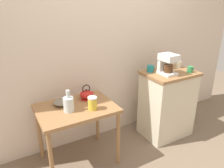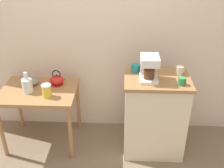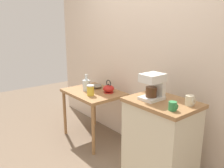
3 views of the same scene
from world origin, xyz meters
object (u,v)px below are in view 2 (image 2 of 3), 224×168
mug_tall_green (182,81)px  bowl_stoneware (31,81)px  glass_carafe_vase (27,85)px  coffee_maker (149,67)px  mug_dark_teal (136,68)px  mug_small_cream (180,70)px  canister_enamel (47,91)px  teakettle (57,80)px

mug_tall_green → bowl_stoneware: bearing=168.4°
glass_carafe_vase → coffee_maker: (1.29, -0.05, 0.27)m
bowl_stoneware → mug_dark_teal: size_ratio=1.98×
bowl_stoneware → glass_carafe_vase: bearing=-82.5°
bowl_stoneware → mug_tall_green: size_ratio=2.34×
bowl_stoneware → glass_carafe_vase: (0.02, -0.18, 0.05)m
bowl_stoneware → mug_dark_teal: mug_dark_teal is taller
mug_dark_teal → mug_tall_green: 0.52m
bowl_stoneware → mug_small_cream: bearing=-3.8°
canister_enamel → glass_carafe_vase: bearing=159.5°
mug_small_cream → mug_tall_green: 0.23m
bowl_stoneware → canister_enamel: 0.37m
canister_enamel → mug_small_cream: bearing=6.6°
coffee_maker → canister_enamel: bearing=-177.8°
teakettle → mug_small_cream: (1.35, -0.11, 0.21)m
teakettle → coffee_maker: bearing=-12.9°
mug_small_cream → mug_dark_teal: bearing=174.6°
teakettle → coffee_maker: (1.01, -0.23, 0.30)m
bowl_stoneware → canister_enamel: bearing=-46.3°
teakettle → mug_dark_teal: (0.88, -0.07, 0.20)m
mug_tall_green → glass_carafe_vase: bearing=174.6°
coffee_maker → mug_small_cream: (0.33, 0.12, -0.09)m
bowl_stoneware → coffee_maker: size_ratio=0.71×
bowl_stoneware → mug_tall_green: 1.68m
coffee_maker → mug_dark_teal: size_ratio=2.79×
canister_enamel → coffee_maker: 1.10m
coffee_maker → glass_carafe_vase: bearing=178.0°
teakettle → mug_dark_teal: size_ratio=2.08×
bowl_stoneware → coffee_maker: (1.32, -0.23, 0.32)m
mug_small_cream → mug_tall_green: (-0.02, -0.23, -0.01)m
canister_enamel → mug_dark_teal: 0.97m
coffee_maker → mug_tall_green: 0.35m
bowl_stoneware → mug_dark_teal: bearing=-3.1°
bowl_stoneware → mug_tall_green: bearing=-11.6°
bowl_stoneware → mug_tall_green: mug_tall_green is taller
bowl_stoneware → mug_dark_teal: 1.21m
glass_carafe_vase → coffee_maker: bearing=-2.0°
teakettle → mug_dark_teal: 0.91m
mug_small_cream → glass_carafe_vase: bearing=-177.4°
canister_enamel → mug_tall_green: size_ratio=1.83×
mug_dark_teal → glass_carafe_vase: bearing=-174.2°
glass_carafe_vase → mug_small_cream: 1.64m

